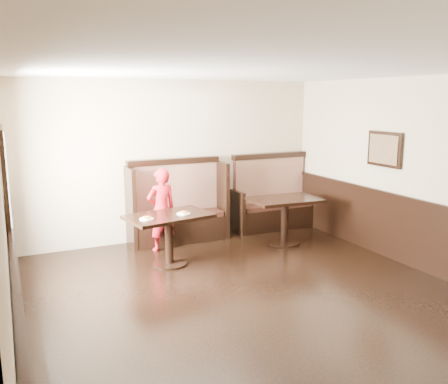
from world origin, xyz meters
TOP-DOWN VIEW (x-y plane):
  - ground at (0.00, 0.00)m, footprint 7.00×7.00m
  - room_shell at (-0.30, 0.28)m, footprint 7.00×7.00m
  - booth_main at (0.00, 3.30)m, footprint 1.75×0.72m
  - booth_neighbor at (1.95, 3.29)m, footprint 1.65×0.72m
  - table_main at (-0.55, 2.12)m, footprint 1.34×0.97m
  - table_neighbor at (1.60, 2.29)m, footprint 1.21×0.83m
  - child at (-0.42, 2.87)m, footprint 0.54×0.39m
  - pizza_plate_left at (-0.92, 2.01)m, footprint 0.20×0.20m
  - pizza_plate_right at (-0.33, 2.07)m, footprint 0.21×0.21m

SIDE VIEW (x-z plane):
  - ground at x=0.00m, z-range 0.00..0.00m
  - booth_neighbor at x=1.95m, z-range -0.24..1.21m
  - booth_main at x=0.00m, z-range -0.20..1.25m
  - table_main at x=-0.55m, z-range 0.21..0.99m
  - table_neighbor at x=1.60m, z-range 0.20..1.01m
  - room_shell at x=-0.30m, z-range -2.83..4.17m
  - child at x=-0.42m, z-range 0.00..1.37m
  - pizza_plate_left at x=-0.92m, z-range 0.78..0.81m
  - pizza_plate_right at x=-0.33m, z-range 0.78..0.81m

